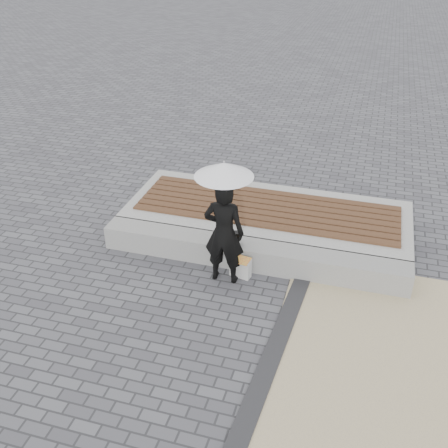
{
  "coord_description": "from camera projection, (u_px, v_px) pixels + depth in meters",
  "views": [
    {
      "loc": [
        1.56,
        -5.32,
        5.0
      ],
      "look_at": [
        -0.32,
        1.11,
        1.0
      ],
      "focal_mm": 42.31,
      "sensor_mm": 36.0,
      "label": 1
    }
  ],
  "objects": [
    {
      "name": "handbag",
      "position": [
        229.0,
        238.0,
        8.38
      ],
      "size": [
        0.34,
        0.19,
        0.23
      ],
      "primitive_type": "cube",
      "rotation": [
        0.0,
        0.0,
        0.26
      ],
      "color": "black",
      "rests_on": "seating_ledge"
    },
    {
      "name": "timber_decking",
      "position": [
        267.0,
        208.0,
        9.41
      ],
      "size": [
        4.6,
        1.4,
        0.04
      ],
      "primitive_type": null,
      "color": "brown",
      "rests_on": "timber_platform"
    },
    {
      "name": "parasol",
      "position": [
        224.0,
        170.0,
        7.35
      ],
      "size": [
        0.85,
        0.85,
        1.09
      ],
      "rotation": [
        0.0,
        0.0,
        -0.24
      ],
      "color": "#AAABAF",
      "rests_on": "ground"
    },
    {
      "name": "ground",
      "position": [
        223.0,
        328.0,
        7.32
      ],
      "size": [
        80.0,
        80.0,
        0.0
      ],
      "primitive_type": "plane",
      "color": "#515257",
      "rests_on": "ground"
    },
    {
      "name": "woman",
      "position": [
        224.0,
        233.0,
        7.88
      ],
      "size": [
        0.63,
        0.42,
        1.69
      ],
      "primitive_type": "imported",
      "rotation": [
        0.0,
        0.0,
        3.17
      ],
      "color": "black",
      "rests_on": "ground"
    },
    {
      "name": "magazine",
      "position": [
        240.0,
        260.0,
        8.15
      ],
      "size": [
        0.34,
        0.27,
        0.01
      ],
      "primitive_type": "cube",
      "rotation": [
        0.0,
        0.0,
        -0.15
      ],
      "color": "red",
      "rests_on": "canvas_tote"
    },
    {
      "name": "timber_platform",
      "position": [
        267.0,
        219.0,
        9.53
      ],
      "size": [
        5.0,
        2.0,
        0.4
      ],
      "primitive_type": "cube",
      "color": "#A8A8A2",
      "rests_on": "ground"
    },
    {
      "name": "canvas_tote",
      "position": [
        241.0,
        267.0,
        8.28
      ],
      "size": [
        0.35,
        0.2,
        0.34
      ],
      "primitive_type": "cube",
      "rotation": [
        0.0,
        0.0,
        -0.21
      ],
      "color": "silver",
      "rests_on": "ground"
    },
    {
      "name": "seating_ledge",
      "position": [
        251.0,
        254.0,
        8.54
      ],
      "size": [
        5.0,
        0.45,
        0.4
      ],
      "primitive_type": "cube",
      "color": "gray",
      "rests_on": "ground"
    },
    {
      "name": "edging_band",
      "position": [
        269.0,
        364.0,
        6.72
      ],
      "size": [
        0.61,
        5.2,
        0.04
      ],
      "primitive_type": "cube",
      "rotation": [
        0.0,
        0.0,
        -0.07
      ],
      "color": "#28282A",
      "rests_on": "ground"
    }
  ]
}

